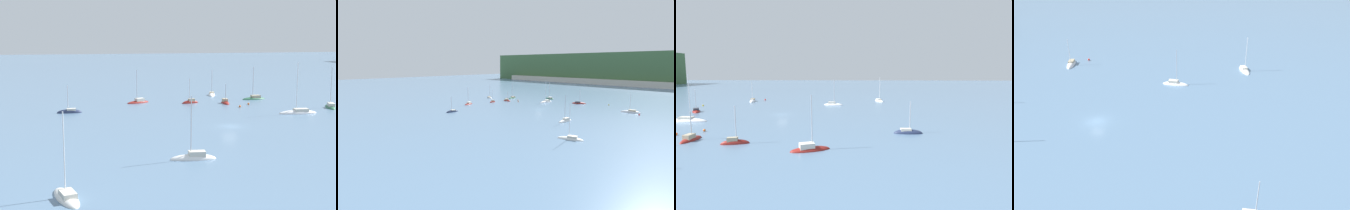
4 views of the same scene
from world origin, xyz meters
The scene contains 5 objects.
ground_plane centered at (0.00, 0.00, 0.00)m, with size 600.00×600.00×0.00m, color slate.
sailboat_2 centered at (21.80, -12.64, 0.13)m, with size 2.34×6.94×10.09m.
sailboat_3 centered at (31.56, 21.04, 0.09)m, with size 8.15×4.04×9.01m.
sailboat_4 centered at (34.99, -30.45, 0.12)m, with size 7.50×4.21×10.49m.
mooring_buoy_2 centered at (36.16, 17.47, 0.31)m, with size 0.61×0.61×0.61m.
Camera 4 is at (-55.34, -27.04, 33.76)m, focal length 35.00 mm.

